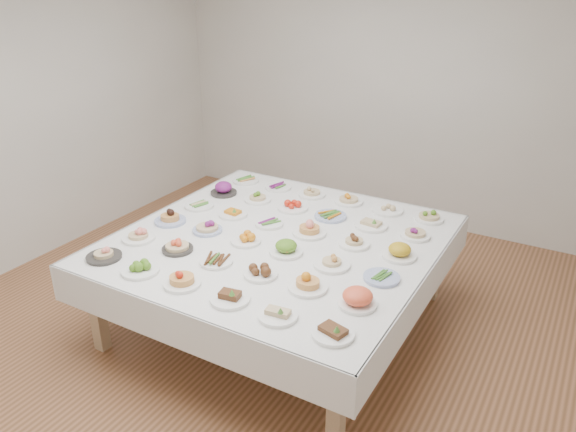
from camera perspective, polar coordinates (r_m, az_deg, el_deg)
The scene contains 38 objects.
room_envelope at distance 3.98m, azimuth -3.24°, elevation 12.09°, with size 5.02×5.02×2.81m.
display_table at distance 4.32m, azimuth -1.00°, elevation -3.04°, with size 2.33×2.33×0.75m.
dish_0 at distance 4.19m, azimuth -18.27°, elevation -3.36°, with size 0.25×0.25×0.13m.
dish_1 at distance 3.94m, azimuth -14.81°, elevation -4.93°, with size 0.26×0.26×0.11m.
dish_2 at distance 3.72m, azimuth -10.75°, elevation -6.12°, with size 0.24×0.24×0.13m.
dish_3 at distance 3.53m, azimuth -5.92°, elevation -8.00°, with size 0.25×0.25×0.10m.
dish_4 at distance 3.36m, azimuth -1.03°, elevation -9.78°, with size 0.24×0.24×0.09m.
dish_5 at distance 3.22m, azimuth 4.61°, elevation -11.46°, with size 0.24×0.24×0.10m.
dish_6 at distance 4.39m, azimuth -15.00°, elevation -1.56°, with size 0.25×0.25×0.14m.
dish_7 at distance 4.16m, azimuth -11.21°, elevation -2.72°, with size 0.24×0.24×0.13m.
dish_8 at distance 3.97m, azimuth -7.31°, elevation -4.46°, with size 0.24×0.23×0.06m.
dish_9 at distance 3.77m, azimuth -2.80°, elevation -5.47°, with size 0.23×0.23×0.10m.
dish_10 at distance 3.62m, azimuth 2.03°, elevation -6.39°, with size 0.26×0.26×0.16m.
dish_11 at distance 3.47m, azimuth 7.10°, elevation -7.99°, with size 0.24×0.24×0.15m.
dish_12 at distance 4.63m, azimuth -11.93°, elevation 0.13°, with size 0.26×0.25×0.15m.
dish_13 at distance 4.42m, azimuth -8.22°, elevation -0.85°, with size 0.23×0.23×0.13m.
dish_14 at distance 4.22m, azimuth -4.32°, elevation -2.24°, with size 0.23×0.23×0.09m.
dish_15 at distance 4.05m, azimuth -0.19°, elevation -3.09°, with size 0.24×0.24×0.13m.
dish_16 at distance 3.89m, azimuth 4.48°, elevation -4.32°, with size 0.25×0.25×0.13m.
dish_17 at distance 3.80m, azimuth 9.49°, elevation -6.11°, with size 0.24×0.24×0.05m.
dish_18 at distance 4.90m, azimuth -9.01°, elevation 1.14°, with size 0.25×0.25×0.05m.
dish_19 at distance 4.68m, azimuth -5.61°, elevation 0.40°, with size 0.23×0.23×0.09m.
dish_20 at distance 4.50m, azimuth -1.93°, elevation -0.68°, with size 0.23×0.23×0.05m.
dish_21 at distance 4.33m, azimuth 2.20°, elevation -0.98°, with size 0.26×0.26×0.16m.
dish_22 at distance 4.19m, azimuth 6.75°, elevation -2.30°, with size 0.23×0.23×0.12m.
dish_23 at distance 4.08m, azimuth 11.27°, elevation -3.43°, with size 0.24×0.24×0.13m.
dish_24 at distance 5.13m, azimuth -6.58°, elevation 2.94°, with size 0.26×0.26×0.14m.
dish_25 at distance 4.95m, azimuth -3.11°, elevation 2.12°, with size 0.23×0.23×0.12m.
dish_26 at distance 4.79m, azimuth 0.49°, elevation 1.15°, with size 0.26×0.26×0.10m.
dish_27 at distance 4.64m, azimuth 4.34°, elevation 0.15°, with size 0.28×0.26×0.06m.
dish_28 at distance 4.51m, azimuth 8.46°, elevation -0.61°, with size 0.26×0.26×0.11m.
dish_29 at distance 4.40m, azimuth 12.83°, elevation -1.45°, with size 0.23×0.23×0.12m.
dish_30 at distance 5.42m, azimuth -4.33°, elevation 3.71°, with size 0.25×0.25×0.06m.
dish_31 at distance 5.24m, azimuth -0.99°, elevation 3.02°, with size 0.24×0.24×0.06m.
dish_32 at distance 5.07m, azimuth 2.44°, elevation 2.63°, with size 0.24×0.24×0.12m.
dish_33 at distance 4.93m, azimuth 6.20°, elevation 1.96°, with size 0.24×0.24×0.13m.
dish_34 at distance 4.81m, azimuth 10.09°, elevation 0.88°, with size 0.26×0.26×0.10m.
dish_35 at distance 4.72m, azimuth 14.17°, elevation 0.21°, with size 0.23×0.23×0.12m.
Camera 1 is at (2.14, -3.26, 2.66)m, focal length 35.00 mm.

